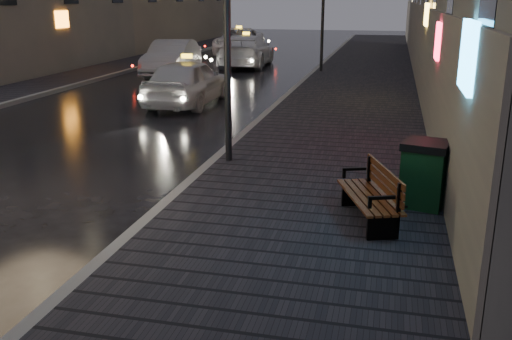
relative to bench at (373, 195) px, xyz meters
The scene contains 10 objects.
sidewalk 17.88m from the bench, 93.54° to the left, with size 4.60×58.00×0.15m, color black.
curb 18.19m from the bench, 101.11° to the left, with size 0.20×58.00×0.15m, color slate.
sidewalk_far 22.50m from the bench, 127.53° to the left, with size 2.40×58.00×0.15m, color black.
curb_far 21.74m from the bench, 124.81° to the left, with size 0.20×58.00×0.15m, color slate.
bench is the anchor object (origin of this frame).
trash_bin 1.22m from the bench, 49.09° to the left, with size 0.89×0.89×1.11m.
taxi_near 11.67m from the bench, 124.12° to the left, with size 1.86×4.62×1.57m, color silver.
car_left_mid 19.42m from the bench, 120.58° to the left, with size 1.71×4.89×1.61m, color #9C9BA3.
taxi_mid 22.18m from the bench, 109.40° to the left, with size 2.31×5.69×1.65m, color white.
taxi_far 29.23m from the bench, 109.07° to the left, with size 2.70×5.86×1.63m, color silver.
Camera 1 is at (5.16, -5.40, 3.53)m, focal length 40.00 mm.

